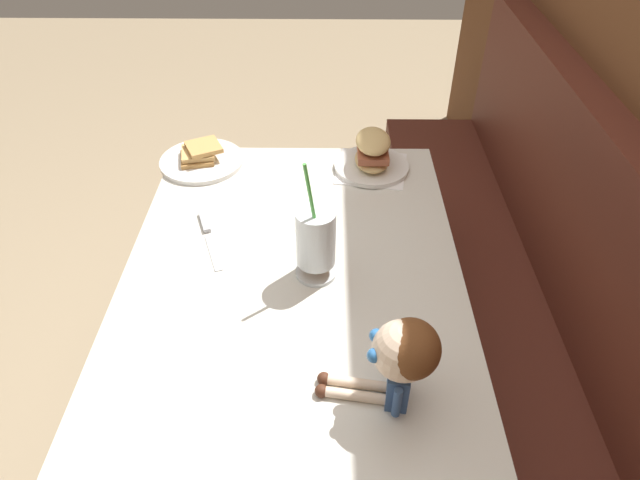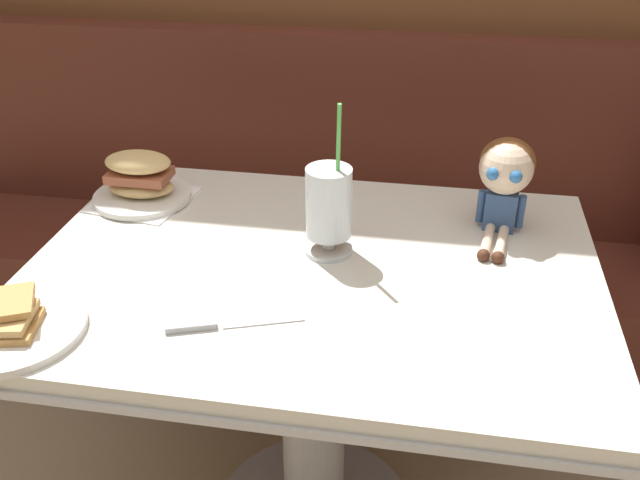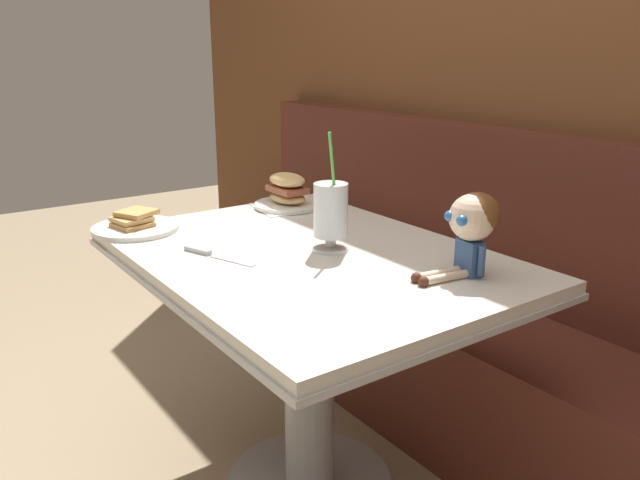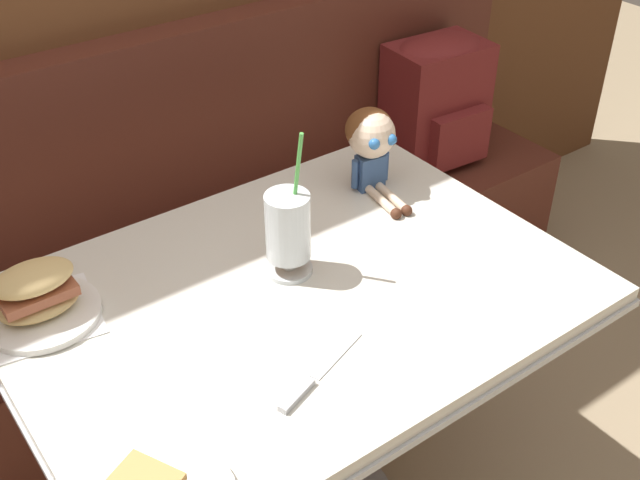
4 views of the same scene
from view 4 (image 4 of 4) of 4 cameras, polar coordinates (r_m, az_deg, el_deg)
name	(u,v)px [view 4 (image 4 of 4)]	position (r m, az deg, el deg)	size (l,w,h in m)	color
booth_bench	(170,290)	(2.25, -10.80, -3.61)	(2.60, 0.48, 1.00)	#512319
diner_table	(297,361)	(1.68, -1.64, -8.78)	(1.11, 0.81, 0.74)	silver
milkshake_glass	(288,230)	(1.54, -2.34, 0.69)	(0.10, 0.10, 0.32)	silver
sandwich_plate	(38,298)	(1.55, -19.77, -4.00)	(0.23, 0.23, 0.12)	white
butter_knife	(308,383)	(1.35, -0.86, -10.35)	(0.23, 0.10, 0.01)	silver
seated_doll	(371,139)	(1.81, 3.75, 7.34)	(0.13, 0.23, 0.20)	#385689
backpack	(437,98)	(2.52, 8.49, 10.17)	(0.31, 0.26, 0.41)	maroon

